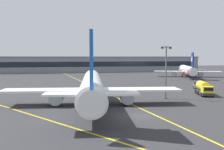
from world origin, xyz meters
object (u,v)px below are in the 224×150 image
at_px(airliner_foreground, 92,86).
at_px(airliner_background, 187,70).
at_px(apron_lamp_post, 166,71).
at_px(service_truck_baggage_yellow, 204,88).
at_px(service_car_third, 197,85).

distance_m(airliner_foreground, airliner_background, 75.39).
height_order(airliner_background, apron_lamp_post, apron_lamp_post).
bearing_deg(apron_lamp_post, service_truck_baggage_yellow, 15.21).
xyz_separation_m(airliner_foreground, service_car_third, (32.70, 19.21, -2.60)).
relative_size(airliner_foreground, service_truck_baggage_yellow, 5.19).
xyz_separation_m(service_car_third, service_truck_baggage_yellow, (-5.98, -12.64, 0.72)).
bearing_deg(apron_lamp_post, airliner_background, 56.62).
bearing_deg(apron_lamp_post, service_car_third, 42.92).
xyz_separation_m(airliner_background, service_car_third, (-17.76, -36.80, -2.21)).
bearing_deg(airliner_background, airliner_foreground, -132.02).
relative_size(airliner_foreground, service_car_third, 9.12).
bearing_deg(service_car_third, airliner_foreground, -149.56).
bearing_deg(airliner_background, apron_lamp_post, -123.38).
xyz_separation_m(airliner_foreground, apron_lamp_post, (15.96, 3.65, 2.32)).
bearing_deg(airliner_foreground, airliner_background, 47.98).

